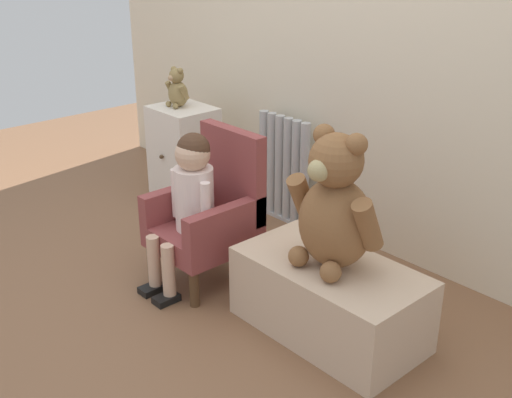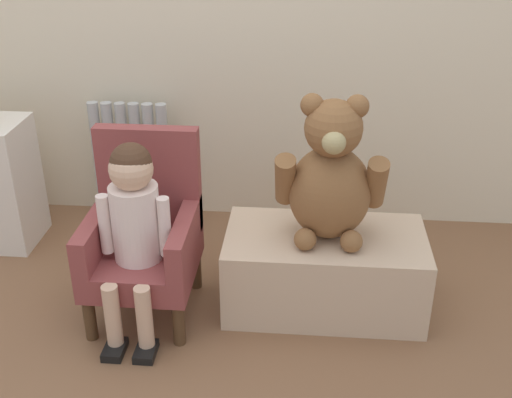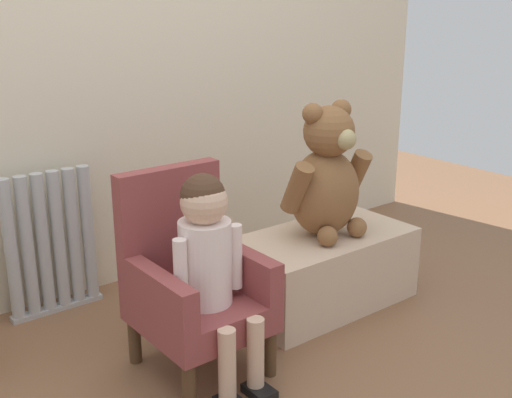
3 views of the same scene
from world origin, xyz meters
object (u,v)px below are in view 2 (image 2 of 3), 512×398
object	(u,v)px
child_figure	(133,214)
child_armchair	(145,234)
low_bench	(324,270)
radiator	(132,164)
large_teddy_bear	(331,178)

from	to	relation	value
child_figure	child_armchair	bearing A→B (deg)	90.00
child_armchair	child_figure	size ratio (longest dim) A/B	0.97
child_armchair	low_bench	size ratio (longest dim) A/B	0.91
child_figure	low_bench	world-z (taller)	child_figure
low_bench	radiator	bearing A→B (deg)	145.37
low_bench	large_teddy_bear	distance (m)	0.39
child_armchair	large_teddy_bear	size ratio (longest dim) A/B	1.26
child_figure	low_bench	size ratio (longest dim) A/B	0.94
child_figure	low_bench	xyz separation A→B (m)	(0.66, 0.17, -0.30)
radiator	child_armchair	size ratio (longest dim) A/B	0.86
child_armchair	low_bench	xyz separation A→B (m)	(0.66, 0.05, -0.16)
low_bench	large_teddy_bear	xyz separation A→B (m)	(0.00, -0.00, 0.39)
child_armchair	large_teddy_bear	world-z (taller)	large_teddy_bear
child_figure	large_teddy_bear	bearing A→B (deg)	13.92
radiator	low_bench	size ratio (longest dim) A/B	0.78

